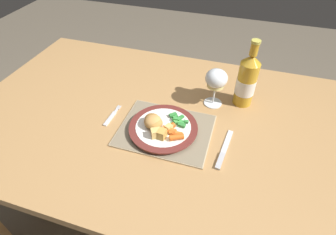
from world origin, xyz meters
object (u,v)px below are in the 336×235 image
(table_knife, at_px, (223,152))
(dinner_plate, at_px, (163,128))
(fork, at_px, (111,117))
(bottle, at_px, (247,81))
(dining_table, at_px, (159,131))
(wine_glass, at_px, (216,80))

(table_knife, bearing_deg, dinner_plate, 170.98)
(table_knife, bearing_deg, fork, 173.83)
(fork, xyz_separation_m, table_knife, (0.44, -0.05, 0.00))
(table_knife, relative_size, bottle, 0.68)
(dinner_plate, relative_size, bottle, 0.91)
(dining_table, distance_m, table_knife, 0.30)
(dining_table, height_order, wine_glass, wine_glass)
(dinner_plate, xyz_separation_m, fork, (-0.21, 0.01, -0.01))
(bottle, bearing_deg, table_knife, -96.17)
(fork, relative_size, bottle, 0.45)
(table_knife, relative_size, wine_glass, 1.18)
(fork, distance_m, bottle, 0.54)
(fork, bearing_deg, dinner_plate, -3.17)
(dining_table, xyz_separation_m, dinner_plate, (0.04, -0.07, 0.10))
(dining_table, relative_size, fork, 12.47)
(bottle, bearing_deg, dining_table, -148.18)
(table_knife, xyz_separation_m, wine_glass, (-0.08, 0.25, 0.11))
(bottle, bearing_deg, wine_glass, -159.37)
(bottle, bearing_deg, dinner_plate, -134.80)
(dining_table, relative_size, bottle, 5.58)
(wine_glass, bearing_deg, dining_table, -142.48)
(dining_table, relative_size, wine_glass, 9.61)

